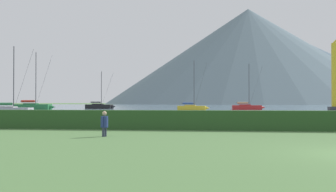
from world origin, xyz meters
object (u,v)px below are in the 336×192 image
sailboat_slip_1 (247,107)px  sailboat_slip_4 (11,110)px  sailboat_slip_2 (33,106)px  sailboat_slip_5 (100,106)px  person_seated_viewer (104,123)px  dock_crane (336,78)px  sailboat_slip_3 (192,107)px

sailboat_slip_1 → sailboat_slip_4: bearing=-138.6°
sailboat_slip_2 → sailboat_slip_5: bearing=52.3°
sailboat_slip_4 → person_seated_viewer: 39.58m
sailboat_slip_1 → sailboat_slip_2: size_ratio=0.81×
sailboat_slip_1 → dock_crane: (16.09, -8.57, 5.57)m
sailboat_slip_3 → sailboat_slip_4: (-22.70, -30.40, 0.01)m
sailboat_slip_2 → sailboat_slip_5: size_ratio=1.34×
sailboat_slip_1 → person_seated_viewer: sailboat_slip_1 is taller
sailboat_slip_1 → sailboat_slip_5: sailboat_slip_1 is taller
sailboat_slip_1 → sailboat_slip_5: 36.61m
sailboat_slip_4 → person_seated_viewer: (22.55, -32.53, 0.12)m
sailboat_slip_5 → sailboat_slip_1: bearing=-6.9°
sailboat_slip_2 → sailboat_slip_3: sailboat_slip_2 is taller
sailboat_slip_3 → sailboat_slip_4: 37.94m
sailboat_slip_1 → dock_crane: dock_crane is taller
sailboat_slip_1 → sailboat_slip_5: (-35.55, 8.75, 0.04)m
sailboat_slip_2 → person_seated_viewer: size_ratio=9.90×
sailboat_slip_2 → dock_crane: dock_crane is taller
sailboat_slip_2 → dock_crane: size_ratio=0.61×
sailboat_slip_2 → sailboat_slip_3: bearing=-4.3°
sailboat_slip_4 → sailboat_slip_5: sailboat_slip_4 is taller
sailboat_slip_2 → person_seated_viewer: sailboat_slip_2 is taller
sailboat_slip_4 → dock_crane: bearing=26.5°
sailboat_slip_2 → sailboat_slip_3: (34.19, -0.24, -0.18)m
sailboat_slip_5 → person_seated_viewer: bearing=-66.0°
sailboat_slip_4 → sailboat_slip_5: size_ratio=1.00×
sailboat_slip_3 → sailboat_slip_2: bearing=-177.3°
sailboat_slip_1 → sailboat_slip_3: 13.23m
sailboat_slip_1 → sailboat_slip_3: size_ratio=0.98×
sailboat_slip_3 → person_seated_viewer: sailboat_slip_3 is taller
sailboat_slip_1 → sailboat_slip_5: size_ratio=1.08×
sailboat_slip_5 → sailboat_slip_4: bearing=-81.3°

